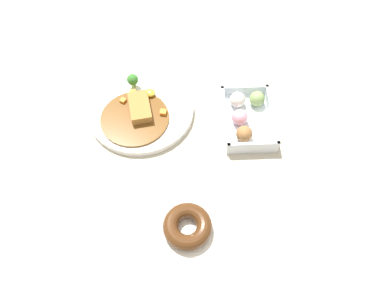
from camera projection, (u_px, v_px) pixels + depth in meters
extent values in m
plane|color=#B2A893|center=(176.00, 161.00, 0.97)|extent=(1.60, 1.60, 0.00)
cylinder|color=white|center=(141.00, 110.00, 1.04)|extent=(0.29, 0.29, 0.02)
cylinder|color=brown|center=(135.00, 118.00, 1.01)|extent=(0.18, 0.18, 0.01)
cube|color=#A87538|center=(140.00, 107.00, 1.02)|extent=(0.10, 0.07, 0.02)
cylinder|color=white|center=(150.00, 95.00, 1.06)|extent=(0.06, 0.06, 0.00)
ellipsoid|color=yellow|center=(150.00, 93.00, 1.05)|extent=(0.03, 0.03, 0.02)
cylinder|color=#8CB766|center=(134.00, 84.00, 1.07)|extent=(0.01, 0.01, 0.02)
sphere|color=#387A2D|center=(133.00, 80.00, 1.06)|extent=(0.03, 0.03, 0.03)
cube|color=orange|center=(133.00, 93.00, 1.05)|extent=(0.02, 0.02, 0.02)
cube|color=orange|center=(163.00, 113.00, 1.02)|extent=(0.02, 0.02, 0.02)
cube|color=orange|center=(123.00, 101.00, 1.04)|extent=(0.02, 0.02, 0.01)
cube|color=silver|center=(248.00, 122.00, 1.03)|extent=(0.20, 0.13, 0.01)
cube|color=silver|center=(244.00, 90.00, 1.06)|extent=(0.01, 0.13, 0.03)
cube|color=silver|center=(253.00, 146.00, 0.96)|extent=(0.01, 0.13, 0.03)
cube|color=silver|center=(225.00, 118.00, 1.01)|extent=(0.20, 0.01, 0.03)
cube|color=silver|center=(272.00, 116.00, 1.01)|extent=(0.20, 0.01, 0.03)
sphere|color=silver|center=(238.00, 100.00, 1.03)|extent=(0.04, 0.04, 0.04)
sphere|color=pink|center=(240.00, 117.00, 1.00)|extent=(0.04, 0.04, 0.04)
sphere|color=#9E6B3D|center=(244.00, 134.00, 0.97)|extent=(0.04, 0.04, 0.04)
sphere|color=#84A860|center=(257.00, 99.00, 1.04)|extent=(0.04, 0.04, 0.04)
cube|color=white|center=(188.00, 229.00, 0.87)|extent=(0.14, 0.14, 0.00)
torus|color=#4C2B14|center=(187.00, 226.00, 0.85)|extent=(0.11, 0.11, 0.04)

